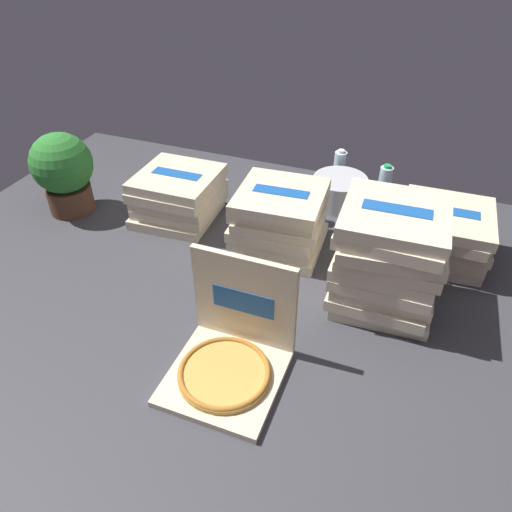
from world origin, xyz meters
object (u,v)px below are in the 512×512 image
Objects in this scene: pizza_stack_left_far at (178,196)px; water_bottle_0 at (339,168)px; open_pizza_box at (230,353)px; potted_plant at (63,171)px; pizza_stack_left_mid at (443,233)px; ice_bucket at (339,191)px; pizza_stack_left_near at (388,258)px; water_bottle_2 at (307,204)px; water_bottle_3 at (373,212)px; water_bottle_1 at (384,184)px; pizza_stack_right_mid at (280,219)px.

pizza_stack_left_far is 0.94m from water_bottle_0.
open_pizza_box is 1.48m from water_bottle_0.
open_pizza_box is 0.96× the size of potted_plant.
pizza_stack_left_mid reaches higher than ice_bucket.
pizza_stack_left_near reaches higher than water_bottle_2.
water_bottle_2 is (-0.66, 0.06, -0.02)m from pizza_stack_left_mid.
pizza_stack_left_far is 2.01× the size of water_bottle_0.
water_bottle_3 is (-0.13, 0.52, -0.12)m from pizza_stack_left_near.
pizza_stack_left_far reaches higher than water_bottle_2.
water_bottle_3 is (0.96, 0.24, -0.02)m from pizza_stack_left_far.
water_bottle_3 is (-0.33, 0.11, -0.02)m from pizza_stack_left_mid.
water_bottle_1 is at bearing 89.15° from water_bottle_3.
pizza_stack_left_near is (1.09, -0.28, 0.10)m from pizza_stack_left_far.
water_bottle_1 is at bearing 127.98° from pizza_stack_left_mid.
open_pizza_box is 1.27m from ice_bucket.
open_pizza_box is 1.06m from pizza_stack_left_far.
water_bottle_2 is (-0.46, 0.48, -0.12)m from pizza_stack_left_near.
pizza_stack_left_far is at bearing 165.60° from pizza_stack_left_near.
potted_plant is at bearing 150.70° from open_pizza_box.
pizza_stack_left_mid is (0.63, 0.97, 0.04)m from open_pizza_box.
water_bottle_2 is 0.33m from water_bottle_3.
water_bottle_3 is at bearing 7.88° from water_bottle_2.
water_bottle_2 is at bearing -133.32° from water_bottle_1.
water_bottle_2 is (-0.11, -0.23, 0.02)m from ice_bucket.
water_bottle_0 reaches higher than ice_bucket.
open_pizza_box is 0.96× the size of pizza_stack_right_mid.
pizza_stack_right_mid is at bearing -165.21° from pizza_stack_left_mid.
pizza_stack_right_mid is 0.71m from water_bottle_0.
pizza_stack_left_near is 0.55m from water_bottle_3.
ice_bucket is at bearing 151.36° from pizza_stack_left_mid.
open_pizza_box reaches higher than water_bottle_1.
water_bottle_1 is 0.49m from water_bottle_2.
ice_bucket is 1.38× the size of water_bottle_0.
open_pizza_box is 1.95× the size of water_bottle_3.
pizza_stack_left_near is at bearing -115.48° from pizza_stack_left_mid.
pizza_stack_left_mid is 0.53m from water_bottle_1.
pizza_stack_right_mid reaches higher than water_bottle_1.
water_bottle_0 is at bearing 43.10° from pizza_stack_left_far.
potted_plant reaches higher than ice_bucket.
water_bottle_0 is 0.29m from water_bottle_1.
water_bottle_2 is (-0.06, -0.45, 0.00)m from water_bottle_0.
ice_bucket is at bearing -76.33° from water_bottle_0.
water_bottle_1 is (-0.13, 0.83, -0.12)m from pizza_stack_left_near.
pizza_stack_left_near reaches higher than water_bottle_0.
pizza_stack_right_mid is at bearing -109.69° from ice_bucket.
pizza_stack_right_mid is 1.14m from potted_plant.
pizza_stack_left_far is at bearing -150.08° from water_bottle_1.
water_bottle_2 and water_bottle_3 have the same top height.
pizza_stack_left_near reaches higher than potted_plant.
water_bottle_0 is 1.49m from potted_plant.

